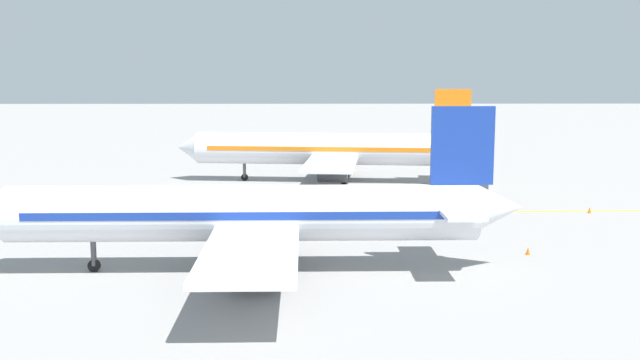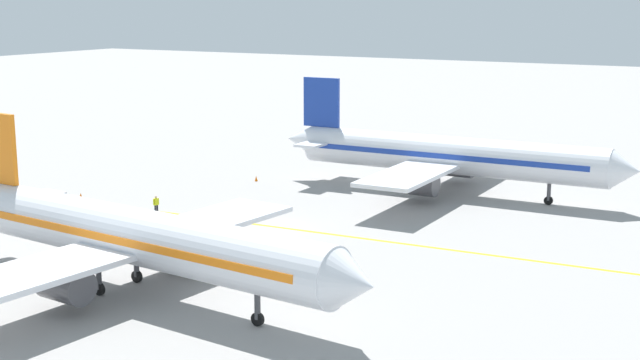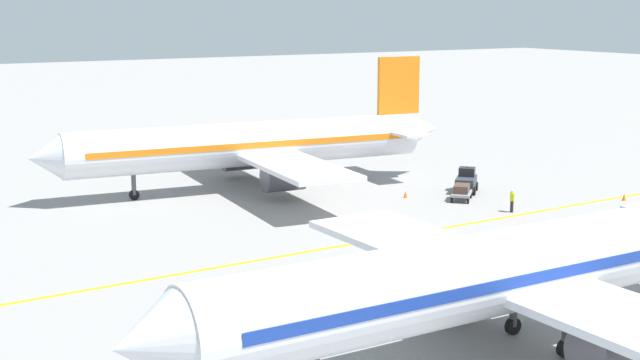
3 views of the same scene
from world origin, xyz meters
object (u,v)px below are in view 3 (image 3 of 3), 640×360
at_px(baggage_tug_dark, 466,181).
at_px(baggage_cart_trailing, 462,191).
at_px(airplane_adjacent_stand, 254,145).
at_px(ground_crew_worker, 512,200).
at_px(traffic_cone_by_wingtip, 406,194).
at_px(traffic_cone_mid_apron, 624,197).
at_px(airplane_at_gate, 515,271).

xyz_separation_m(baggage_tug_dark, baggage_cart_trailing, (-2.30, 2.37, -0.14)).
relative_size(airplane_adjacent_stand, ground_crew_worker, 21.16).
distance_m(baggage_cart_trailing, ground_crew_worker, 5.10).
xyz_separation_m(baggage_cart_trailing, traffic_cone_by_wingtip, (3.01, 3.19, -0.49)).
xyz_separation_m(airplane_adjacent_stand, baggage_tug_dark, (-9.85, -14.33, -2.81)).
bearing_deg(baggage_tug_dark, traffic_cone_mid_apron, -136.06).
bearing_deg(airplane_at_gate, traffic_cone_mid_apron, -56.92).
distance_m(airplane_at_gate, airplane_adjacent_stand, 38.10).
bearing_deg(baggage_cart_trailing, traffic_cone_mid_apron, -121.00).
xyz_separation_m(airplane_at_gate, traffic_cone_mid_apron, (18.90, -29.03, -3.43)).
height_order(airplane_at_gate, traffic_cone_by_wingtip, airplane_at_gate).
height_order(baggage_tug_dark, traffic_cone_mid_apron, baggage_tug_dark).
height_order(airplane_adjacent_stand, traffic_cone_by_wingtip, airplane_adjacent_stand).
xyz_separation_m(airplane_at_gate, baggage_tug_dark, (27.74, -20.51, -2.81)).
xyz_separation_m(airplane_at_gate, baggage_cart_trailing, (25.44, -18.15, -2.95)).
height_order(airplane_adjacent_stand, traffic_cone_mid_apron, airplane_adjacent_stand).
relative_size(airplane_at_gate, traffic_cone_mid_apron, 64.43).
bearing_deg(airplane_at_gate, ground_crew_worker, -42.57).
distance_m(baggage_tug_dark, ground_crew_worker, 7.58).
height_order(baggage_cart_trailing, ground_crew_worker, ground_crew_worker).
relative_size(airplane_at_gate, baggage_tug_dark, 11.08).
bearing_deg(baggage_tug_dark, airplane_at_gate, 143.51).
relative_size(airplane_adjacent_stand, traffic_cone_by_wingtip, 64.63).
bearing_deg(baggage_cart_trailing, baggage_tug_dark, -45.85).
distance_m(baggage_cart_trailing, traffic_cone_by_wingtip, 4.41).
height_order(baggage_tug_dark, ground_crew_worker, baggage_tug_dark).
bearing_deg(ground_crew_worker, baggage_tug_dark, -13.73).
relative_size(baggage_cart_trailing, ground_crew_worker, 1.69).
distance_m(airplane_at_gate, ground_crew_worker, 27.81).
xyz_separation_m(airplane_adjacent_stand, baggage_cart_trailing, (-12.15, -11.96, -2.95)).
bearing_deg(airplane_at_gate, baggage_cart_trailing, -35.50).
xyz_separation_m(baggage_cart_trailing, ground_crew_worker, (-5.07, -0.57, 0.15)).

